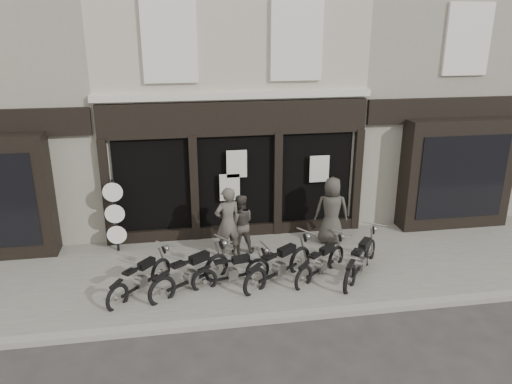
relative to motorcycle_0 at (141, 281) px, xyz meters
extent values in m
plane|color=#2D2B28|center=(2.52, -0.20, -0.38)|extent=(90.00, 90.00, 0.00)
cube|color=#656159|center=(2.52, 0.70, -0.32)|extent=(30.00, 4.20, 0.12)
cube|color=gray|center=(2.52, -1.45, -0.32)|extent=(30.00, 0.25, 0.13)
cube|color=#AEA895|center=(2.52, 5.80, 3.72)|extent=(7.20, 6.00, 8.20)
cube|color=black|center=(2.52, 2.72, 3.07)|extent=(7.10, 0.18, 0.90)
cube|color=black|center=(2.52, 2.78, 1.12)|extent=(6.50, 0.10, 2.95)
cube|color=black|center=(2.52, 2.71, -0.16)|extent=(7.10, 0.20, 0.44)
cube|color=beige|center=(2.52, 2.75, 3.67)|extent=(7.30, 0.22, 0.18)
cube|color=silver|center=(0.92, 2.75, 5.02)|extent=(1.35, 0.12, 2.00)
cube|color=black|center=(0.92, 2.78, 5.02)|extent=(1.05, 0.06, 1.70)
cube|color=silver|center=(4.12, 2.75, 5.02)|extent=(1.35, 0.12, 2.00)
cube|color=black|center=(4.12, 2.78, 5.02)|extent=(1.05, 0.06, 1.70)
cube|color=black|center=(-0.93, 2.70, 1.17)|extent=(0.22, 0.22, 3.00)
cube|color=black|center=(1.37, 2.70, 1.17)|extent=(0.22, 0.22, 3.00)
cube|color=black|center=(3.67, 2.70, 1.17)|extent=(0.22, 0.22, 3.00)
cube|color=black|center=(5.97, 2.70, 1.17)|extent=(0.22, 0.22, 3.00)
cube|color=beige|center=(2.52, 2.60, 1.87)|extent=(0.55, 0.04, 0.75)
cube|color=beige|center=(4.82, 2.60, 1.62)|extent=(0.55, 0.04, 0.75)
cube|color=beige|center=(2.32, 2.60, 1.22)|extent=(0.55, 0.04, 0.75)
cube|color=gray|center=(-3.83, 5.80, 3.72)|extent=(5.50, 6.00, 8.20)
cube|color=gray|center=(8.87, 5.80, 3.72)|extent=(5.50, 6.00, 8.20)
cube|color=black|center=(8.87, 2.45, 1.32)|extent=(3.20, 0.70, 3.20)
cube|color=black|center=(8.87, 2.10, 1.32)|extent=(2.60, 0.06, 2.40)
cube|color=black|center=(8.87, 2.75, 3.12)|extent=(5.40, 0.16, 0.70)
cube|color=silver|center=(8.87, 2.76, 5.02)|extent=(1.30, 0.10, 1.90)
cube|color=black|center=(8.87, 2.79, 5.02)|extent=(1.00, 0.06, 1.60)
torus|color=black|center=(0.43, 0.50, -0.07)|extent=(0.48, 0.55, 0.64)
torus|color=black|center=(-0.46, -0.55, -0.07)|extent=(0.48, 0.55, 0.64)
cube|color=black|center=(-0.02, -0.02, -0.10)|extent=(0.76, 0.89, 0.06)
cube|color=gray|center=(-0.01, -0.01, -0.03)|extent=(0.28, 0.28, 0.25)
cube|color=black|center=(0.14, 0.17, 0.33)|extent=(0.40, 0.44, 0.16)
cube|color=black|center=(-0.20, -0.24, 0.37)|extent=(0.33, 0.34, 0.06)
cylinder|color=gray|center=(0.56, 0.66, 0.56)|extent=(0.44, 0.38, 0.03)
torus|color=black|center=(1.72, 0.39, -0.03)|extent=(0.64, 0.49, 0.72)
torus|color=black|center=(0.47, -0.49, -0.03)|extent=(0.64, 0.49, 0.72)
cube|color=black|center=(1.10, -0.05, -0.07)|extent=(1.06, 0.76, 0.06)
cube|color=gray|center=(1.11, -0.04, 0.01)|extent=(0.32, 0.30, 0.27)
cube|color=black|center=(1.32, 0.10, 0.41)|extent=(0.50, 0.42, 0.18)
cube|color=black|center=(0.84, -0.23, 0.45)|extent=(0.38, 0.35, 0.06)
cylinder|color=gray|center=(1.91, 0.52, 0.66)|extent=(0.38, 0.52, 0.04)
torus|color=black|center=(2.68, 0.21, -0.08)|extent=(0.61, 0.23, 0.61)
torus|color=black|center=(1.41, -0.10, -0.08)|extent=(0.61, 0.23, 0.61)
cube|color=black|center=(2.05, 0.06, -0.12)|extent=(1.05, 0.30, 0.05)
cube|color=gray|center=(2.06, 0.06, -0.05)|extent=(0.25, 0.21, 0.23)
cube|color=black|center=(2.27, 0.11, 0.30)|extent=(0.44, 0.25, 0.15)
cube|color=black|center=(1.78, -0.01, 0.33)|extent=(0.31, 0.24, 0.05)
cylinder|color=gray|center=(2.87, 0.26, 0.51)|extent=(0.16, 0.52, 0.03)
torus|color=black|center=(3.76, 0.44, -0.03)|extent=(0.64, 0.49, 0.72)
torus|color=black|center=(2.51, -0.45, -0.03)|extent=(0.64, 0.49, 0.72)
cube|color=black|center=(3.14, 0.00, -0.07)|extent=(1.06, 0.77, 0.06)
cube|color=gray|center=(3.16, 0.01, 0.01)|extent=(0.32, 0.30, 0.28)
cube|color=black|center=(3.36, 0.16, 0.42)|extent=(0.50, 0.43, 0.18)
cube|color=black|center=(2.88, -0.19, 0.46)|extent=(0.38, 0.36, 0.06)
cylinder|color=gray|center=(3.95, 0.58, 0.67)|extent=(0.39, 0.52, 0.04)
torus|color=black|center=(4.70, 0.50, -0.07)|extent=(0.55, 0.48, 0.64)
torus|color=black|center=(3.65, -0.38, -0.07)|extent=(0.55, 0.48, 0.64)
cube|color=black|center=(4.17, 0.06, -0.10)|extent=(0.89, 0.76, 0.06)
cube|color=gray|center=(4.19, 0.07, -0.03)|extent=(0.28, 0.28, 0.25)
cube|color=black|center=(4.36, 0.22, 0.33)|extent=(0.44, 0.40, 0.16)
cube|color=black|center=(3.96, -0.12, 0.37)|extent=(0.34, 0.33, 0.06)
cylinder|color=gray|center=(4.86, 0.63, 0.56)|extent=(0.38, 0.44, 0.03)
torus|color=black|center=(5.59, 0.55, -0.03)|extent=(0.52, 0.63, 0.73)
torus|color=black|center=(4.64, -0.67, -0.03)|extent=(0.52, 0.63, 0.73)
cube|color=black|center=(5.12, -0.06, -0.07)|extent=(0.82, 1.03, 0.06)
cube|color=gray|center=(5.13, -0.04, 0.02)|extent=(0.31, 0.32, 0.28)
cube|color=black|center=(5.29, 0.16, 0.42)|extent=(0.45, 0.50, 0.18)
cube|color=black|center=(4.92, -0.31, 0.46)|extent=(0.37, 0.38, 0.06)
cylinder|color=gray|center=(5.74, 0.73, 0.68)|extent=(0.51, 0.41, 0.04)
imported|color=#4A453D|center=(2.12, 1.43, 0.67)|extent=(0.77, 0.60, 1.87)
imported|color=#3C3630|center=(2.46, 1.65, 0.53)|extent=(0.78, 0.61, 1.58)
imported|color=#39352F|center=(4.98, 1.84, 0.66)|extent=(1.01, 0.77, 1.85)
cylinder|color=black|center=(-0.71, 2.24, -0.36)|extent=(0.33, 0.33, 0.05)
cylinder|color=black|center=(-0.71, 2.24, 0.66)|extent=(0.06, 0.06, 2.09)
cylinder|color=black|center=(-0.71, 2.21, 1.39)|extent=(0.51, 0.05, 0.51)
cylinder|color=silver|center=(-0.71, 2.19, 1.39)|extent=(0.51, 0.02, 0.51)
cylinder|color=black|center=(-0.71, 2.21, 0.80)|extent=(0.51, 0.05, 0.51)
cylinder|color=silver|center=(-0.71, 2.19, 0.80)|extent=(0.51, 0.02, 0.51)
cylinder|color=black|center=(-0.71, 2.21, 0.21)|extent=(0.51, 0.05, 0.51)
cylinder|color=silver|center=(-0.71, 2.19, 0.21)|extent=(0.51, 0.02, 0.51)
camera|label=1|loc=(0.93, -10.16, 5.53)|focal=35.00mm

